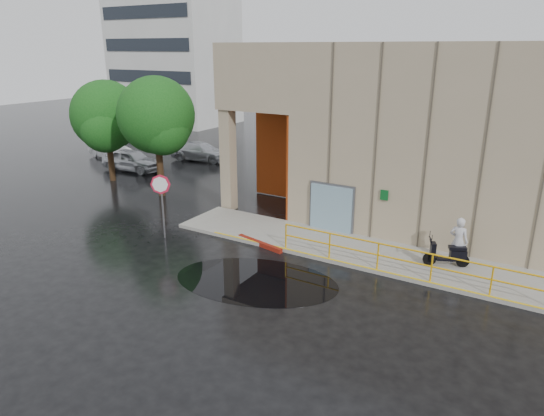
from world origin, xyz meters
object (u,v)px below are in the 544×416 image
(scooter, at_px, (448,248))
(stop_sign, at_px, (161,193))
(person, at_px, (458,241))
(red_curb, at_px, (260,243))
(tree_far, at_px, (106,118))
(car_a, at_px, (132,160))
(car_b, at_px, (111,149))
(tree_near, at_px, (158,119))
(car_c, at_px, (201,151))

(scooter, xyz_separation_m, stop_sign, (-11.10, -2.94, 1.14))
(stop_sign, bearing_deg, person, 9.34)
(red_curb, distance_m, tree_far, 14.22)
(scooter, distance_m, car_a, 21.72)
(red_curb, bearing_deg, car_b, 155.29)
(person, distance_m, stop_sign, 11.88)
(tree_far, bearing_deg, car_b, 138.93)
(car_b, height_order, tree_near, tree_near)
(car_b, relative_size, tree_far, 0.65)
(tree_near, height_order, tree_far, tree_near)
(stop_sign, bearing_deg, scooter, 8.07)
(stop_sign, height_order, tree_near, tree_near)
(person, xyz_separation_m, scooter, (-0.27, -0.35, -0.18))
(person, bearing_deg, car_c, -20.13)
(stop_sign, xyz_separation_m, car_c, (-8.14, 12.63, -1.37))
(car_c, bearing_deg, car_a, 147.54)
(person, relative_size, scooter, 1.09)
(car_a, xyz_separation_m, car_b, (-4.21, 1.92, -0.07))
(stop_sign, distance_m, car_c, 15.08)
(person, distance_m, tree_near, 16.07)
(scooter, distance_m, car_c, 21.54)
(stop_sign, xyz_separation_m, car_a, (-10.06, 7.84, -1.31))
(red_curb, height_order, tree_far, tree_far)
(scooter, bearing_deg, car_c, 129.86)
(car_c, height_order, tree_far, tree_far)
(car_b, height_order, car_c, car_c)
(scooter, bearing_deg, red_curb, 169.11)
(car_b, xyz_separation_m, car_c, (6.14, 2.86, 0.01))
(red_curb, height_order, car_b, car_b)
(car_b, distance_m, car_c, 6.77)
(car_a, bearing_deg, red_curb, -119.04)
(car_c, distance_m, tree_near, 9.58)
(person, bearing_deg, car_a, -6.54)
(car_b, bearing_deg, car_c, -56.08)
(car_c, relative_size, tree_near, 0.70)
(car_b, bearing_deg, scooter, -96.12)
(scooter, relative_size, stop_sign, 0.60)
(tree_far, bearing_deg, person, -5.62)
(person, bearing_deg, car_b, -8.73)
(car_c, distance_m, tree_far, 8.03)
(scooter, relative_size, car_b, 0.43)
(car_a, bearing_deg, stop_sign, -132.22)
(person, distance_m, tree_far, 20.81)
(person, distance_m, scooter, 0.48)
(person, height_order, car_b, person)
(car_b, bearing_deg, tree_far, -122.14)
(scooter, relative_size, car_a, 0.40)
(person, bearing_deg, stop_sign, 21.58)
(car_c, bearing_deg, car_b, 104.43)
(stop_sign, height_order, car_a, stop_sign)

